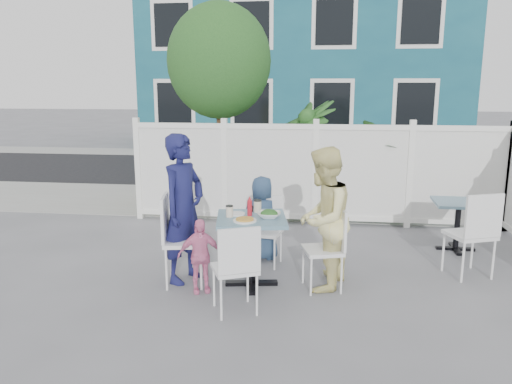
# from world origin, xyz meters

# --- Properties ---
(ground) EXTENTS (80.00, 80.00, 0.00)m
(ground) POSITION_xyz_m (0.00, 0.00, 0.00)
(ground) COLOR slate
(near_sidewalk) EXTENTS (24.00, 2.60, 0.01)m
(near_sidewalk) POSITION_xyz_m (0.00, 3.80, 0.01)
(near_sidewalk) COLOR gray
(near_sidewalk) RESTS_ON ground
(street) EXTENTS (24.00, 5.00, 0.01)m
(street) POSITION_xyz_m (0.00, 7.50, 0.00)
(street) COLOR black
(street) RESTS_ON ground
(far_sidewalk) EXTENTS (24.00, 1.60, 0.01)m
(far_sidewalk) POSITION_xyz_m (0.00, 10.60, 0.01)
(far_sidewalk) COLOR gray
(far_sidewalk) RESTS_ON ground
(building) EXTENTS (11.00, 6.00, 6.00)m
(building) POSITION_xyz_m (-0.50, 14.00, 3.00)
(building) COLOR #164F62
(building) RESTS_ON ground
(fence_back) EXTENTS (5.86, 0.08, 1.60)m
(fence_back) POSITION_xyz_m (0.10, 2.40, 0.78)
(fence_back) COLOR white
(fence_back) RESTS_ON ground
(tree) EXTENTS (1.80, 1.62, 3.59)m
(tree) POSITION_xyz_m (-1.60, 3.30, 2.59)
(tree) COLOR #382316
(tree) RESTS_ON ground
(utility_cabinet) EXTENTS (0.73, 0.53, 1.36)m
(utility_cabinet) POSITION_xyz_m (-2.19, 4.00, 0.68)
(utility_cabinet) COLOR gold
(utility_cabinet) RESTS_ON ground
(potted_shrub_a) EXTENTS (1.52, 1.52, 1.95)m
(potted_shrub_a) POSITION_xyz_m (-0.05, 3.10, 0.97)
(potted_shrub_a) COLOR #1E4A1B
(potted_shrub_a) RESTS_ON ground
(potted_shrub_b) EXTENTS (1.43, 1.60, 1.62)m
(potted_shrub_b) POSITION_xyz_m (1.49, 3.00, 0.81)
(potted_shrub_b) COLOR #1E4A1B
(potted_shrub_b) RESTS_ON ground
(main_table) EXTENTS (0.85, 0.85, 0.79)m
(main_table) POSITION_xyz_m (-0.55, -0.21, 0.61)
(main_table) COLOR #3C687C
(main_table) RESTS_ON ground
(spare_table) EXTENTS (0.66, 0.66, 0.68)m
(spare_table) POSITION_xyz_m (2.03, 1.34, 0.52)
(spare_table) COLOR #3C687C
(spare_table) RESTS_ON ground
(chair_left) EXTENTS (0.52, 0.53, 1.01)m
(chair_left) POSITION_xyz_m (-1.38, -0.27, 0.59)
(chair_left) COLOR white
(chair_left) RESTS_ON ground
(chair_right) EXTENTS (0.49, 0.50, 0.90)m
(chair_right) POSITION_xyz_m (0.30, -0.19, 0.53)
(chair_right) COLOR white
(chair_right) RESTS_ON ground
(chair_back) EXTENTS (0.44, 0.43, 0.85)m
(chair_back) POSITION_xyz_m (-0.47, 0.53, 0.49)
(chair_back) COLOR white
(chair_back) RESTS_ON ground
(chair_near) EXTENTS (0.53, 0.53, 0.90)m
(chair_near) POSITION_xyz_m (-0.59, -0.95, 0.53)
(chair_near) COLOR white
(chair_near) RESTS_ON ground
(chair_spare) EXTENTS (0.59, 0.58, 1.02)m
(chair_spare) POSITION_xyz_m (1.95, 0.32, 0.59)
(chair_spare) COLOR white
(chair_spare) RESTS_ON ground
(man) EXTENTS (0.60, 0.72, 1.68)m
(man) POSITION_xyz_m (-1.33, -0.14, 0.84)
(man) COLOR #161848
(man) RESTS_ON ground
(woman) EXTENTS (0.79, 0.90, 1.56)m
(woman) POSITION_xyz_m (0.22, -0.18, 0.78)
(woman) COLOR #F3E14B
(woman) RESTS_ON ground
(boy) EXTENTS (0.61, 0.48, 1.08)m
(boy) POSITION_xyz_m (-0.54, 0.65, 0.54)
(boy) COLOR navy
(boy) RESTS_ON ground
(toddler) EXTENTS (0.51, 0.36, 0.81)m
(toddler) POSITION_xyz_m (-1.08, -0.46, 0.41)
(toddler) COLOR pink
(toddler) RESTS_ON ground
(plate_main) EXTENTS (0.25, 0.25, 0.02)m
(plate_main) POSITION_xyz_m (-0.60, -0.39, 0.79)
(plate_main) COLOR white
(plate_main) RESTS_ON main_table
(plate_side) EXTENTS (0.20, 0.20, 0.01)m
(plate_side) POSITION_xyz_m (-0.74, -0.12, 0.79)
(plate_side) COLOR white
(plate_side) RESTS_ON main_table
(salad_bowl) EXTENTS (0.25, 0.25, 0.06)m
(salad_bowl) POSITION_xyz_m (-0.36, -0.22, 0.82)
(salad_bowl) COLOR white
(salad_bowl) RESTS_ON main_table
(coffee_cup_a) EXTENTS (0.08, 0.08, 0.12)m
(coffee_cup_a) POSITION_xyz_m (-0.79, -0.23, 0.84)
(coffee_cup_a) COLOR beige
(coffee_cup_a) RESTS_ON main_table
(coffee_cup_b) EXTENTS (0.09, 0.09, 0.13)m
(coffee_cup_b) POSITION_xyz_m (-0.52, 0.01, 0.85)
(coffee_cup_b) COLOR beige
(coffee_cup_b) RESTS_ON main_table
(ketchup_bottle) EXTENTS (0.05, 0.05, 0.17)m
(ketchup_bottle) POSITION_xyz_m (-0.58, -0.15, 0.87)
(ketchup_bottle) COLOR red
(ketchup_bottle) RESTS_ON main_table
(salt_shaker) EXTENTS (0.03, 0.03, 0.07)m
(salt_shaker) POSITION_xyz_m (-0.61, 0.01, 0.82)
(salt_shaker) COLOR white
(salt_shaker) RESTS_ON main_table
(pepper_shaker) EXTENTS (0.03, 0.03, 0.06)m
(pepper_shaker) POSITION_xyz_m (-0.58, 0.03, 0.82)
(pepper_shaker) COLOR black
(pepper_shaker) RESTS_ON main_table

